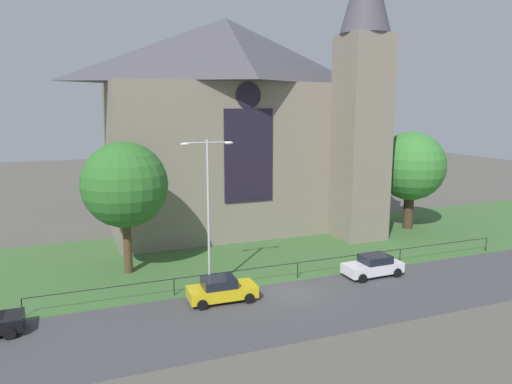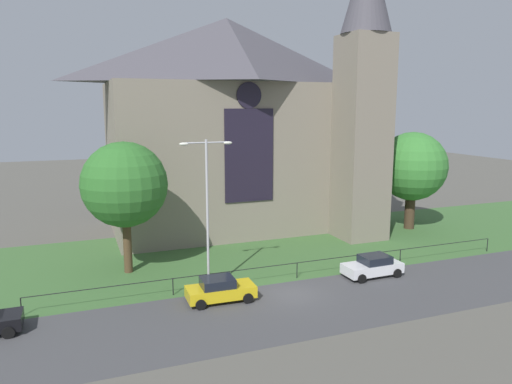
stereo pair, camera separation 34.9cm
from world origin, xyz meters
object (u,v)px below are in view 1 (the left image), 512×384
Objects in this scene: tree_right_far at (411,167)px; parked_car_yellow at (221,290)px; tree_left_near at (125,185)px; church_building at (236,123)px; parked_car_white at (373,266)px; streetlamp_near at (208,199)px.

parked_car_yellow is at bearing -154.81° from tree_right_far.
tree_left_near reaches higher than parked_car_yellow.
tree_right_far is at bearing -22.28° from church_building.
church_building is 6.12× the size of parked_car_yellow.
tree_right_far is 2.24× the size of parked_car_white.
parked_car_white is (11.59, -1.49, -5.38)m from streetlamp_near.
church_building is 15.60m from tree_left_near.
parked_car_white is at bearing 3.64° from parked_car_yellow.
parked_car_white is (16.06, -7.09, -5.68)m from tree_left_near.
church_building is 2.74× the size of tree_right_far.
church_building is at bearing 157.72° from tree_right_far.
streetlamp_near is (-7.19, -15.22, -4.15)m from church_building.
tree_left_near is 1.00× the size of tree_right_far.
tree_left_near is 10.49m from parked_car_yellow.
tree_right_far is at bearing 21.02° from streetlamp_near.
parked_car_yellow is (-6.99, -17.09, -9.53)m from church_building.
tree_right_far reaches higher than parked_car_yellow.
tree_right_far is 2.23× the size of parked_car_yellow.
parked_car_yellow is at bearing -57.96° from tree_left_near.
streetlamp_near is at bearing -8.32° from parked_car_white.
tree_right_far is (27.35, 3.19, -0.30)m from tree_left_near.
tree_left_near is 0.96× the size of streetlamp_near.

